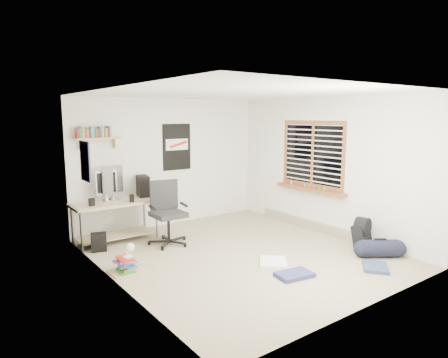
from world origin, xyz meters
TOP-DOWN VIEW (x-y plane):
  - floor at (0.00, 0.00)m, footprint 4.00×4.50m
  - ceiling at (0.00, 0.00)m, footprint 4.00×4.50m
  - back_wall at (0.00, 2.25)m, footprint 4.00×0.01m
  - left_wall at (-2.00, 0.00)m, footprint 0.01×4.50m
  - right_wall at (2.00, 0.00)m, footprint 0.01×4.50m
  - desk at (-1.33, 1.81)m, footprint 1.58×1.14m
  - monitor_left at (-1.40, 2.00)m, footprint 0.37×0.10m
  - monitor_right at (-1.28, 2.00)m, footprint 0.45×0.27m
  - pc_tower at (-0.71, 2.00)m, footprint 0.28×0.43m
  - keyboard at (-1.11, 1.64)m, footprint 0.42×0.17m
  - speaker_left at (-1.75, 1.74)m, footprint 0.09×0.09m
  - speaker_right at (-1.09, 1.63)m, footprint 0.11×0.11m
  - office_chair at (-0.68, 1.10)m, footprint 0.83×0.83m
  - wall_shelf at (-1.45, 2.14)m, footprint 0.80×0.22m
  - poster_back_wall at (0.15, 2.23)m, footprint 0.62×0.03m
  - poster_left_wall at (-1.99, 1.20)m, footprint 0.02×0.42m
  - window at (1.95, 0.30)m, footprint 0.10×1.50m
  - baseboard_heater at (1.96, 0.30)m, footprint 0.08×2.50m
  - backpack at (1.75, -1.00)m, footprint 0.37×0.32m
  - duffel_bag at (1.65, -1.39)m, footprint 0.38×0.38m
  - tshirt at (0.14, -0.62)m, footprint 0.60×0.60m
  - jeans_a at (0.03, -1.15)m, footprint 0.54×0.39m
  - jeans_b at (1.17, -1.64)m, footprint 0.55×0.53m
  - book_stack at (-1.75, 0.36)m, footprint 0.55×0.48m
  - desk_lamp at (-1.73, 0.34)m, footprint 0.18×0.24m
  - subwoofer at (-1.75, 1.49)m, footprint 0.31×0.31m

SIDE VIEW (x-z plane):
  - floor at x=0.00m, z-range -0.01..0.00m
  - tshirt at x=0.14m, z-range 0.00..0.04m
  - jeans_b at x=1.17m, z-range 0.00..0.05m
  - jeans_a at x=0.03m, z-range 0.00..0.06m
  - baseboard_heater at x=1.96m, z-range 0.00..0.18m
  - duffel_bag at x=1.65m, z-range -0.13..0.41m
  - subwoofer at x=-1.75m, z-range 0.00..0.28m
  - book_stack at x=-1.75m, z-range -0.02..0.32m
  - backpack at x=1.75m, z-range -0.01..0.41m
  - desk at x=-1.33m, z-range 0.04..0.69m
  - desk_lamp at x=-1.73m, z-range 0.27..0.49m
  - office_chair at x=-0.68m, z-range -0.05..1.03m
  - keyboard at x=-1.11m, z-range 0.66..0.68m
  - speaker_left at x=-1.75m, z-range 0.66..0.82m
  - speaker_right at x=-1.09m, z-range 0.66..0.83m
  - monitor_left at x=-1.40m, z-range 0.66..1.07m
  - pc_tower at x=-0.71m, z-range 0.66..1.07m
  - monitor_right at x=-1.28m, z-range 0.66..1.14m
  - back_wall at x=0.00m, z-range 0.00..2.50m
  - left_wall at x=-2.00m, z-range 0.00..2.50m
  - right_wall at x=2.00m, z-range 0.00..2.50m
  - window at x=1.95m, z-range 0.82..2.08m
  - poster_left_wall at x=-1.99m, z-range 1.20..1.80m
  - poster_back_wall at x=0.15m, z-range 1.09..2.01m
  - wall_shelf at x=-1.45m, z-range 1.66..1.90m
  - ceiling at x=0.00m, z-range 2.50..2.51m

